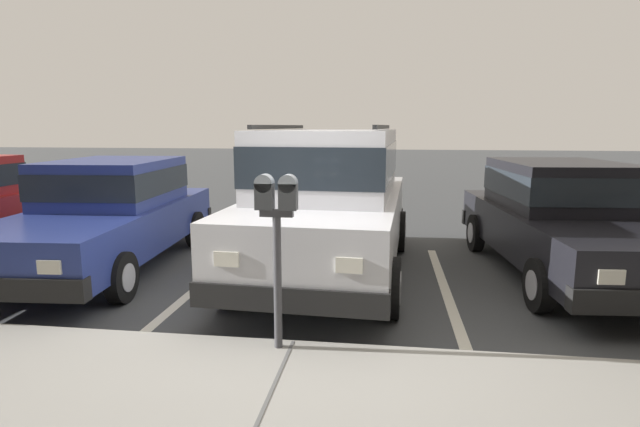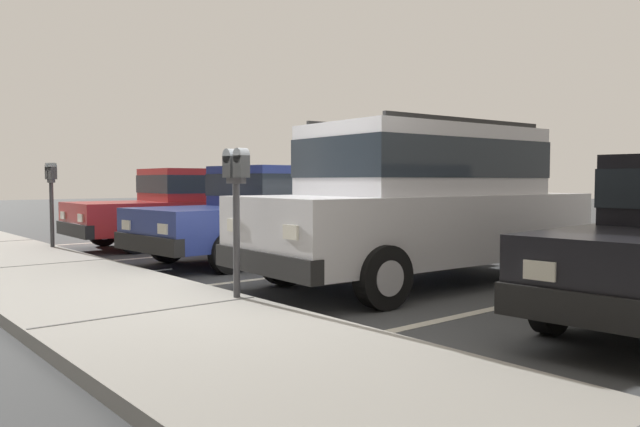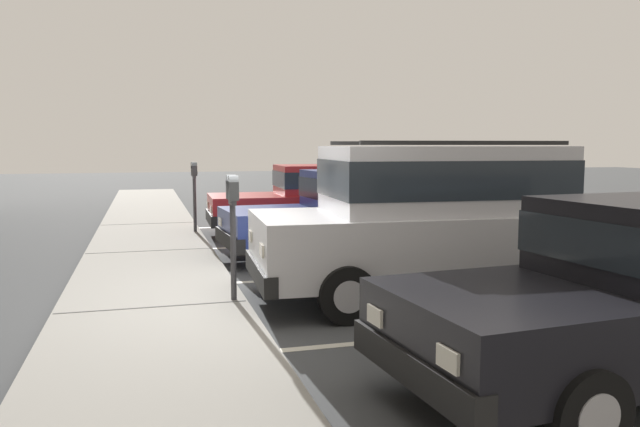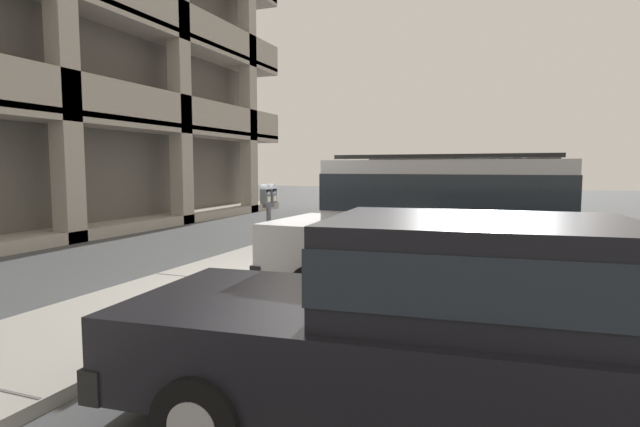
{
  "view_description": "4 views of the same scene",
  "coord_description": "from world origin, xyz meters",
  "px_view_note": "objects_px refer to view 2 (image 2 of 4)",
  "views": [
    {
      "loc": [
        -0.8,
        4.35,
        2.02
      ],
      "look_at": [
        -0.09,
        -0.9,
        1.09
      ],
      "focal_mm": 28.0,
      "sensor_mm": 36.0,
      "label": 1
    },
    {
      "loc": [
        -5.28,
        3.7,
        1.31
      ],
      "look_at": [
        0.4,
        -0.99,
        0.92
      ],
      "focal_mm": 35.0,
      "sensor_mm": 36.0,
      "label": 2
    },
    {
      "loc": [
        -7.3,
        1.35,
        1.98
      ],
      "look_at": [
        0.07,
        -0.72,
        1.14
      ],
      "focal_mm": 35.0,
      "sensor_mm": 36.0,
      "label": 3
    },
    {
      "loc": [
        -6.64,
        -3.08,
        1.88
      ],
      "look_at": [
        0.27,
        -0.42,
        1.2
      ],
      "focal_mm": 28.0,
      "sensor_mm": 36.0,
      "label": 4
    }
  ],
  "objects_px": {
    "blue_coupe": "(190,205)",
    "parking_meter_far": "(51,184)",
    "silver_suv": "(422,198)",
    "dark_hatchback": "(273,210)",
    "parking_meter_near": "(236,187)"
  },
  "relations": [
    {
      "from": "silver_suv",
      "to": "dark_hatchback",
      "type": "xyz_separation_m",
      "value": [
        3.18,
        0.06,
        -0.27
      ]
    },
    {
      "from": "silver_suv",
      "to": "dark_hatchback",
      "type": "distance_m",
      "value": 3.19
    },
    {
      "from": "dark_hatchback",
      "to": "parking_meter_near",
      "type": "relative_size",
      "value": 3.04
    },
    {
      "from": "dark_hatchback",
      "to": "parking_meter_near",
      "type": "height_order",
      "value": "parking_meter_near"
    },
    {
      "from": "parking_meter_near",
      "to": "silver_suv",
      "type": "bearing_deg",
      "value": -93.14
    },
    {
      "from": "silver_suv",
      "to": "blue_coupe",
      "type": "relative_size",
      "value": 1.08
    },
    {
      "from": "dark_hatchback",
      "to": "parking_meter_far",
      "type": "height_order",
      "value": "parking_meter_far"
    },
    {
      "from": "blue_coupe",
      "to": "parking_meter_near",
      "type": "xyz_separation_m",
      "value": [
        -6.03,
        2.64,
        0.42
      ]
    },
    {
      "from": "blue_coupe",
      "to": "parking_meter_far",
      "type": "height_order",
      "value": "parking_meter_far"
    },
    {
      "from": "blue_coupe",
      "to": "parking_meter_far",
      "type": "bearing_deg",
      "value": 87.54
    },
    {
      "from": "dark_hatchback",
      "to": "silver_suv",
      "type": "bearing_deg",
      "value": 177.11
    },
    {
      "from": "dark_hatchback",
      "to": "parking_meter_far",
      "type": "bearing_deg",
      "value": 34.93
    },
    {
      "from": "blue_coupe",
      "to": "parking_meter_far",
      "type": "relative_size",
      "value": 3.01
    },
    {
      "from": "blue_coupe",
      "to": "parking_meter_near",
      "type": "distance_m",
      "value": 6.6
    },
    {
      "from": "dark_hatchback",
      "to": "parking_meter_far",
      "type": "distance_m",
      "value": 4.12
    }
  ]
}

